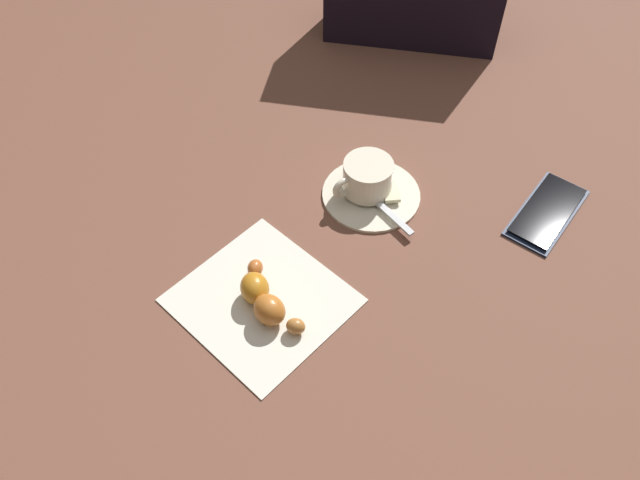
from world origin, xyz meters
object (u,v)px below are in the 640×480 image
object	(u,v)px
sugar_packet	(389,185)
napkin	(262,300)
teaspoon	(368,193)
cell_phone	(547,212)
saucer	(371,193)
espresso_cup	(367,177)
croissant	(264,298)

from	to	relation	value
sugar_packet	napkin	bearing A→B (deg)	131.08
teaspoon	cell_phone	bearing A→B (deg)	115.68
saucer	espresso_cup	world-z (taller)	espresso_cup
saucer	napkin	world-z (taller)	saucer
teaspoon	napkin	distance (m)	0.22
teaspoon	sugar_packet	size ratio (longest dim) A/B	2.05
teaspoon	croissant	distance (m)	0.22
saucer	napkin	xyz separation A→B (m)	(0.22, -0.03, -0.00)
saucer	sugar_packet	distance (m)	0.03
espresso_cup	sugar_packet	size ratio (longest dim) A/B	1.37
napkin	espresso_cup	bearing A→B (deg)	174.81
napkin	croissant	xyz separation A→B (m)	(0.01, 0.01, 0.02)
napkin	croissant	size ratio (longest dim) A/B	1.64
teaspoon	croissant	size ratio (longest dim) A/B	1.13
napkin	croissant	distance (m)	0.02
croissant	cell_phone	world-z (taller)	croissant
napkin	cell_phone	distance (m)	0.41
saucer	teaspoon	xyz separation A→B (m)	(0.01, -0.00, 0.01)
cell_phone	saucer	bearing A→B (deg)	-66.00
sugar_packet	teaspoon	bearing A→B (deg)	112.01
saucer	cell_phone	bearing A→B (deg)	114.00
saucer	croissant	distance (m)	0.23
saucer	sugar_packet	bearing A→B (deg)	143.23
espresso_cup	croissant	bearing A→B (deg)	-2.80
saucer	napkin	distance (m)	0.23
napkin	cell_phone	bearing A→B (deg)	142.20
cell_phone	espresso_cup	bearing A→B (deg)	-66.91
espresso_cup	cell_phone	size ratio (longest dim) A/B	0.59
teaspoon	espresso_cup	bearing A→B (deg)	-136.15
napkin	sugar_packet	bearing A→B (deg)	169.55
teaspoon	saucer	bearing A→B (deg)	174.33
teaspoon	croissant	xyz separation A→B (m)	(0.22, -0.02, 0.01)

